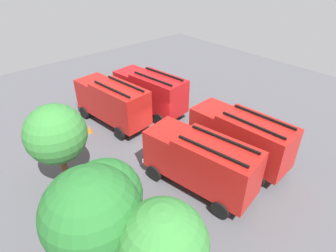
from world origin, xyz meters
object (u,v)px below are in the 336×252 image
object	(u,v)px
firefighter_2	(90,93)
firefighter_3	(207,109)
fire_truck_0	(240,136)
tree_1	(92,214)
tree_3	(56,135)
fire_truck_1	(150,91)
tree_2	(106,195)
traffic_cone_0	(89,129)
firefighter_1	(182,98)
fire_truck_3	(112,101)
firefighter_0	(152,90)
fire_truck_2	(200,161)
tree_0	(163,245)

from	to	relation	value
firefighter_2	firefighter_3	world-z (taller)	firefighter_2
fire_truck_0	tree_1	size ratio (longest dim) A/B	1.19
tree_3	fire_truck_1	bearing A→B (deg)	-69.16
tree_2	traffic_cone_0	world-z (taller)	tree_2
tree_3	firefighter_1	bearing A→B (deg)	-78.88
firefighter_2	tree_3	size ratio (longest dim) A/B	0.33
fire_truck_1	firefighter_2	distance (m)	6.41
tree_1	tree_2	bearing A→B (deg)	-47.15
firefighter_1	tree_1	size ratio (longest dim) A/B	0.28
firefighter_1	tree_3	bearing A→B (deg)	-44.29
fire_truck_3	firefighter_0	distance (m)	5.87
fire_truck_0	fire_truck_1	world-z (taller)	same
tree_3	traffic_cone_0	distance (m)	6.87
fire_truck_3	firefighter_2	distance (m)	5.08
firefighter_0	firefighter_1	bearing A→B (deg)	-120.70
firefighter_3	tree_1	size ratio (longest dim) A/B	0.27
firefighter_2	traffic_cone_0	distance (m)	5.57
fire_truck_2	fire_truck_1	bearing A→B (deg)	-31.20
firefighter_0	firefighter_3	bearing A→B (deg)	-123.74
fire_truck_0	firefighter_3	distance (m)	6.39
tree_0	fire_truck_2	bearing A→B (deg)	-59.08
tree_0	tree_1	xyz separation A→B (m)	(2.58, 1.42, 0.50)
fire_truck_2	firefighter_3	world-z (taller)	fire_truck_2
fire_truck_0	tree_3	xyz separation A→B (m)	(5.92, 10.03, 1.61)
firefighter_2	tree_3	world-z (taller)	tree_3
firefighter_2	firefighter_3	distance (m)	11.47
firefighter_0	firefighter_2	xyz separation A→B (m)	(3.32, 5.11, 0.13)
tree_3	firefighter_2	bearing A→B (deg)	-36.05
fire_truck_0	firefighter_3	world-z (taller)	fire_truck_0
fire_truck_0	fire_truck_1	xyz separation A→B (m)	(9.70, 0.10, 0.00)
fire_truck_2	fire_truck_0	bearing A→B (deg)	-99.54
firefighter_1	fire_truck_1	bearing A→B (deg)	-80.88
fire_truck_3	tree_3	bearing A→B (deg)	118.17
firefighter_1	tree_1	bearing A→B (deg)	-21.47
firefighter_1	tree_2	world-z (taller)	tree_2
fire_truck_0	firefighter_0	distance (m)	12.00
firefighter_3	tree_3	size ratio (longest dim) A/B	0.30
tree_2	firefighter_0	bearing A→B (deg)	-45.69
fire_truck_2	firefighter_1	bearing A→B (deg)	-47.54
fire_truck_1	tree_1	distance (m)	15.77
fire_truck_2	tree_0	bearing A→B (deg)	111.42
fire_truck_1	firefighter_3	distance (m)	5.32
fire_truck_3	traffic_cone_0	distance (m)	2.98
tree_1	tree_3	size ratio (longest dim) A/B	1.11
fire_truck_0	fire_truck_3	distance (m)	10.85
tree_2	firefighter_3	bearing A→B (deg)	-67.47
tree_0	tree_2	bearing A→B (deg)	3.49
tree_3	fire_truck_2	bearing A→B (deg)	-134.30
tree_0	tree_3	distance (m)	9.56
firefighter_2	tree_3	bearing A→B (deg)	-143.58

